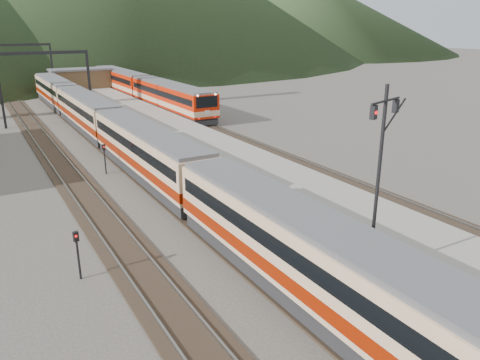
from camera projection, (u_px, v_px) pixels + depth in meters
track_main at (113, 149)px, 41.92m from camera, size 2.60×200.00×0.23m
track_far at (54, 156)px, 39.55m from camera, size 2.60×200.00×0.23m
track_second at (226, 135)px, 47.39m from camera, size 2.60×200.00×0.23m
platform at (180, 142)px, 42.81m from camera, size 8.00×100.00×1.00m
gantry_near at (45, 74)px, 51.15m from camera, size 9.55×0.25×8.00m
gantry_far at (19, 60)px, 71.69m from camera, size 9.55×0.25×8.00m
station_shed at (81, 78)px, 75.02m from camera, size 9.40×4.40×3.10m
main_train at (112, 130)px, 41.27m from camera, size 2.69×73.83×3.28m
second_train at (143, 87)px, 67.39m from camera, size 3.07×41.83×3.75m
signal_mast at (380, 165)px, 17.63m from camera, size 2.11×0.81×7.63m
short_signal_b at (104, 155)px, 34.71m from camera, size 0.24×0.18×2.27m
short_signal_c at (77, 249)px, 20.14m from camera, size 0.25×0.20×2.27m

